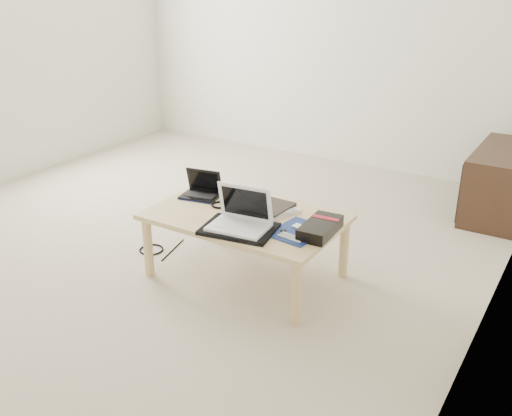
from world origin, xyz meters
The scene contains 14 objects.
ground centered at (0.00, 0.00, 0.00)m, with size 4.00×4.00×0.00m, color #B1A990.
coffee_table centered at (0.68, -0.36, 0.35)m, with size 1.10×0.70×0.40m.
media_cabinet centered at (1.77, 1.45, 0.25)m, with size 0.41×0.90×0.50m.
book centered at (0.73, -0.22, 0.41)m, with size 0.30×0.25×0.03m.
netbook centered at (0.29, -0.26, 0.44)m, with size 0.26×0.21×0.17m.
tablet centered at (0.67, -0.28, 0.41)m, with size 0.32×0.28×0.01m.
remote centered at (0.88, -0.27, 0.41)m, with size 0.14×0.24×0.02m.
neoprene_sleeve centered at (0.77, -0.56, 0.41)m, with size 0.39×0.28×0.02m, color black.
white_laptop centered at (0.77, -0.55, 0.47)m, with size 0.34×0.26×0.22m.
motherboard centered at (1.05, -0.41, 0.40)m, with size 0.28×0.33×0.01m.
gpu_box centered at (1.16, -0.36, 0.43)m, with size 0.17×0.32×0.07m.
cable_coil centered at (0.48, -0.33, 0.41)m, with size 0.11×0.11×0.01m, color black.
floor_cable_coil centered at (-0.03, -0.41, 0.01)m, with size 0.16×0.16×0.01m, color black.
floor_cable_trail centered at (0.09, -0.34, 0.00)m, with size 0.01×0.01×0.32m, color black.
Camera 1 is at (2.34, -2.90, 1.71)m, focal length 40.00 mm.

